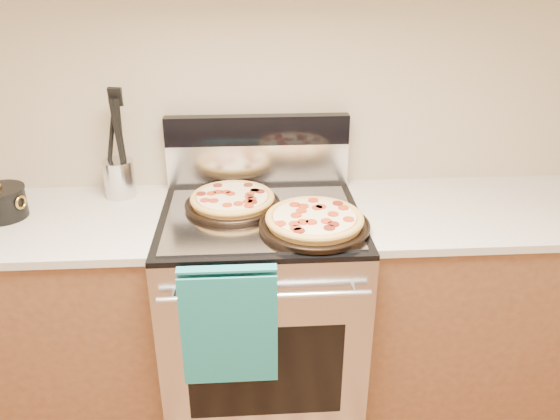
{
  "coord_description": "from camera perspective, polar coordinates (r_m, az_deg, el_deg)",
  "views": [
    {
      "loc": [
        -0.05,
        -0.22,
        1.81
      ],
      "look_at": [
        0.07,
        1.55,
        0.98
      ],
      "focal_mm": 35.0,
      "sensor_mm": 36.0,
      "label": 1
    }
  ],
  "objects": [
    {
      "name": "cabinet_right",
      "position": [
        2.52,
        18.86,
        -9.51
      ],
      "size": [
        1.0,
        0.62,
        0.88
      ],
      "primitive_type": "cube",
      "color": "brown",
      "rests_on": "ground"
    },
    {
      "name": "utensil_crock",
      "position": [
        2.32,
        -16.44,
        3.18
      ],
      "size": [
        0.16,
        0.16,
        0.15
      ],
      "primitive_type": "cylinder",
      "rotation": [
        0.0,
        0.0,
        -0.41
      ],
      "color": "silver",
      "rests_on": "countertop_left"
    },
    {
      "name": "countertop_left",
      "position": [
        2.26,
        -24.91,
        -1.3
      ],
      "size": [
        1.02,
        0.64,
        0.03
      ],
      "primitive_type": "cube",
      "color": "beige",
      "rests_on": "cabinet_left"
    },
    {
      "name": "countertop_right",
      "position": [
        2.3,
        20.41,
        -0.08
      ],
      "size": [
        1.02,
        0.64,
        0.03
      ],
      "primitive_type": "cube",
      "color": "beige",
      "rests_on": "cabinet_right"
    },
    {
      "name": "oven_window",
      "position": [
        2.05,
        -1.52,
        -16.58
      ],
      "size": [
        0.56,
        0.01,
        0.4
      ],
      "primitive_type": "cube",
      "color": "black",
      "rests_on": "range_body"
    },
    {
      "name": "backsplash_lower",
      "position": [
        2.32,
        -2.33,
        4.81
      ],
      "size": [
        0.76,
        0.06,
        0.18
      ],
      "primitive_type": "cube",
      "color": "silver",
      "rests_on": "cooktop"
    },
    {
      "name": "pepperoni_pizza_front",
      "position": [
        1.95,
        3.62,
        -1.18
      ],
      "size": [
        0.42,
        0.42,
        0.05
      ],
      "primitive_type": null,
      "rotation": [
        0.0,
        0.0,
        -0.06
      ],
      "color": "gold",
      "rests_on": "foil_sheet"
    },
    {
      "name": "foil_sheet",
      "position": [
        2.04,
        -2.02,
        -0.76
      ],
      "size": [
        0.7,
        0.55,
        0.01
      ],
      "primitive_type": "cube",
      "color": "gray",
      "rests_on": "cooktop"
    },
    {
      "name": "pepperoni_pizza_back",
      "position": [
        2.12,
        -4.99,
        1.0
      ],
      "size": [
        0.37,
        0.37,
        0.05
      ],
      "primitive_type": null,
      "rotation": [
        0.0,
        0.0,
        0.01
      ],
      "color": "gold",
      "rests_on": "foil_sheet"
    },
    {
      "name": "cabinet_left",
      "position": [
        2.48,
        -23.02,
        -10.77
      ],
      "size": [
        1.0,
        0.62,
        0.88
      ],
      "primitive_type": "cube",
      "color": "brown",
      "rests_on": "ground"
    },
    {
      "name": "wall_back",
      "position": [
        2.27,
        -2.51,
        13.26
      ],
      "size": [
        4.0,
        0.0,
        4.0
      ],
      "primitive_type": "plane",
      "rotation": [
        1.57,
        0.0,
        0.0
      ],
      "color": "tan",
      "rests_on": "ground"
    },
    {
      "name": "saucepan",
      "position": [
        2.3,
        -27.07,
        0.56
      ],
      "size": [
        0.23,
        0.23,
        0.11
      ],
      "primitive_type": "cylinder",
      "rotation": [
        0.0,
        0.0,
        -0.38
      ],
      "color": "black",
      "rests_on": "countertop_left"
    },
    {
      "name": "cooktop",
      "position": [
        2.07,
        -2.04,
        -0.73
      ],
      "size": [
        0.76,
        0.68,
        0.02
      ],
      "primitive_type": "cube",
      "color": "black",
      "rests_on": "range_body"
    },
    {
      "name": "oven_handle",
      "position": [
        1.8,
        -1.59,
        -9.06
      ],
      "size": [
        0.7,
        0.03,
        0.03
      ],
      "primitive_type": "cylinder",
      "rotation": [
        0.0,
        1.57,
        0.0
      ],
      "color": "silver",
      "rests_on": "range_body"
    },
    {
      "name": "range_body",
      "position": [
        2.31,
        -1.86,
        -11.07
      ],
      "size": [
        0.76,
        0.68,
        0.9
      ],
      "primitive_type": "cube",
      "color": "#B7B7BC",
      "rests_on": "ground"
    },
    {
      "name": "dish_towel",
      "position": [
        1.86,
        -5.33,
        -11.72
      ],
      "size": [
        0.32,
        0.05,
        0.42
      ],
      "primitive_type": null,
      "color": "#176576",
      "rests_on": "oven_handle"
    },
    {
      "name": "backsplash_upper",
      "position": [
        2.27,
        -2.39,
        8.37
      ],
      "size": [
        0.76,
        0.06,
        0.12
      ],
      "primitive_type": "cube",
      "color": "black",
      "rests_on": "backsplash_lower"
    }
  ]
}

